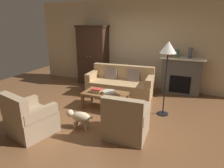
# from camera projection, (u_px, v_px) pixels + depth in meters

# --- Properties ---
(ground_plane) EXTENTS (9.60, 9.60, 0.00)m
(ground_plane) POSITION_uv_depth(u_px,v_px,m) (102.00, 116.00, 4.65)
(ground_plane) COLOR brown
(back_wall) EXTENTS (7.20, 0.10, 2.80)m
(back_wall) POSITION_uv_depth(u_px,v_px,m) (135.00, 45.00, 6.46)
(back_wall) COLOR beige
(back_wall) RESTS_ON ground
(fireplace) EXTENTS (1.26, 0.48, 1.12)m
(fireplace) POSITION_uv_depth(u_px,v_px,m) (181.00, 76.00, 5.91)
(fireplace) COLOR #4C4947
(fireplace) RESTS_ON ground
(armoire) EXTENTS (1.06, 0.57, 2.01)m
(armoire) POSITION_uv_depth(u_px,v_px,m) (93.00, 55.00, 6.81)
(armoire) COLOR #382319
(armoire) RESTS_ON ground
(couch) EXTENTS (1.97, 0.98, 0.86)m
(couch) POSITION_uv_depth(u_px,v_px,m) (120.00, 85.00, 5.88)
(couch) COLOR tan
(couch) RESTS_ON ground
(coffee_table) EXTENTS (1.10, 0.60, 0.42)m
(coffee_table) POSITION_uv_depth(u_px,v_px,m) (105.00, 95.00, 4.96)
(coffee_table) COLOR brown
(coffee_table) RESTS_ON ground
(fruit_bowl) EXTENTS (0.32, 0.32, 0.07)m
(fruit_bowl) POSITION_uv_depth(u_px,v_px,m) (109.00, 92.00, 4.85)
(fruit_bowl) COLOR beige
(fruit_bowl) RESTS_ON coffee_table
(book_stack) EXTENTS (0.26, 0.19, 0.10)m
(book_stack) POSITION_uv_depth(u_px,v_px,m) (97.00, 91.00, 4.93)
(book_stack) COLOR gray
(book_stack) RESTS_ON coffee_table
(mantel_vase_terracotta) EXTENTS (0.12, 0.12, 0.26)m
(mantel_vase_terracotta) POSITION_uv_depth(u_px,v_px,m) (170.00, 52.00, 5.83)
(mantel_vase_terracotta) COLOR #A86042
(mantel_vase_terracotta) RESTS_ON fireplace
(mantel_vase_jade) EXTENTS (0.12, 0.12, 0.24)m
(mantel_vase_jade) POSITION_uv_depth(u_px,v_px,m) (177.00, 53.00, 5.76)
(mantel_vase_jade) COLOR slate
(mantel_vase_jade) RESTS_ON fireplace
(mantel_vase_slate) EXTENTS (0.12, 0.12, 0.30)m
(mantel_vase_slate) POSITION_uv_depth(u_px,v_px,m) (190.00, 53.00, 5.62)
(mantel_vase_slate) COLOR #565B66
(mantel_vase_slate) RESTS_ON fireplace
(armchair_near_left) EXTENTS (0.92, 0.93, 0.88)m
(armchair_near_left) POSITION_uv_depth(u_px,v_px,m) (29.00, 119.00, 3.82)
(armchair_near_left) COLOR #997F60
(armchair_near_left) RESTS_ON ground
(armchair_near_right) EXTENTS (0.81, 0.81, 0.88)m
(armchair_near_right) POSITION_uv_depth(u_px,v_px,m) (126.00, 122.00, 3.73)
(armchair_near_right) COLOR #997F60
(armchair_near_right) RESTS_ON ground
(floor_lamp) EXTENTS (0.36, 0.36, 1.73)m
(floor_lamp) POSITION_uv_depth(u_px,v_px,m) (168.00, 52.00, 4.27)
(floor_lamp) COLOR black
(floor_lamp) RESTS_ON ground
(dog) EXTENTS (0.57, 0.26, 0.39)m
(dog) POSITION_uv_depth(u_px,v_px,m) (79.00, 117.00, 4.06)
(dog) COLOR beige
(dog) RESTS_ON ground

